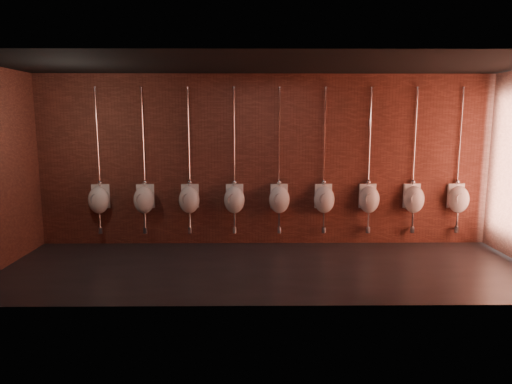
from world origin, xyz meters
TOP-DOWN VIEW (x-y plane):
  - ground at (0.00, 0.00)m, footprint 8.50×8.50m
  - room_shell at (0.00, 0.00)m, footprint 8.54×3.04m
  - urinal_0 at (-3.11, 1.36)m, footprint 0.44×0.40m
  - urinal_1 at (-2.26, 1.36)m, footprint 0.44×0.40m
  - urinal_2 at (-1.42, 1.36)m, footprint 0.44×0.40m
  - urinal_3 at (-0.57, 1.36)m, footprint 0.44×0.40m
  - urinal_4 at (0.27, 1.36)m, footprint 0.44×0.40m
  - urinal_5 at (1.12, 1.36)m, footprint 0.44×0.40m
  - urinal_6 at (1.96, 1.36)m, footprint 0.44×0.40m
  - urinal_7 at (2.81, 1.36)m, footprint 0.44×0.40m
  - urinal_8 at (3.65, 1.36)m, footprint 0.44×0.40m

SIDE VIEW (x-z plane):
  - ground at x=0.00m, z-range 0.00..0.00m
  - urinal_0 at x=-3.11m, z-range -0.46..2.26m
  - urinal_1 at x=-2.26m, z-range -0.46..2.26m
  - urinal_2 at x=-1.42m, z-range -0.46..2.26m
  - urinal_3 at x=-0.57m, z-range -0.46..2.26m
  - urinal_4 at x=0.27m, z-range -0.46..2.26m
  - urinal_5 at x=1.12m, z-range -0.46..2.26m
  - urinal_6 at x=1.96m, z-range -0.46..2.26m
  - urinal_7 at x=2.81m, z-range -0.46..2.26m
  - urinal_8 at x=3.65m, z-range -0.46..2.26m
  - room_shell at x=0.00m, z-range 0.40..3.62m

